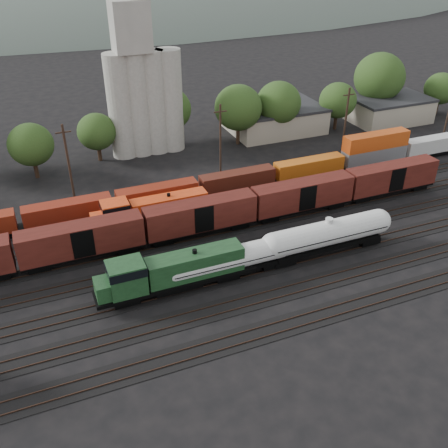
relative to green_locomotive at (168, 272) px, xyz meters
name	(u,v)px	position (x,y,z in m)	size (l,w,h in m)	color
ground	(197,259)	(5.23, 5.00, -2.78)	(600.00, 600.00, 0.00)	black
tracks	(197,259)	(5.23, 5.00, -2.74)	(180.00, 33.20, 0.20)	black
green_locomotive	(168,272)	(0.00, 0.00, 0.00)	(18.56, 3.28, 4.91)	black
tank_car_a	(228,260)	(7.30, 0.00, -0.24)	(16.26, 2.91, 4.26)	silver
tank_car_b	(328,234)	(20.77, 0.00, 0.07)	(18.44, 3.30, 4.83)	silver
orange_locomotive	(148,210)	(1.74, 15.00, -0.26)	(17.71, 2.95, 4.43)	black
boxcar_string	(15,253)	(-15.55, 10.00, 0.33)	(122.80, 2.90, 4.20)	black
container_wall	(136,197)	(1.26, 20.00, -0.56)	(165.60, 2.60, 5.80)	black
grain_silo	(144,91)	(8.52, 41.00, 8.47)	(13.40, 5.00, 29.00)	#A3A196
industrial_sheds	(166,138)	(11.86, 40.25, -0.23)	(119.38, 17.26, 5.10)	#9E937F
tree_band	(102,121)	(0.74, 40.43, 4.42)	(164.02, 19.91, 13.95)	black
utility_poles	(148,150)	(5.23, 27.00, 3.43)	(122.20, 0.36, 12.00)	black
distant_hills	(86,40)	(29.15, 265.00, -23.35)	(860.00, 286.00, 130.00)	#59665B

